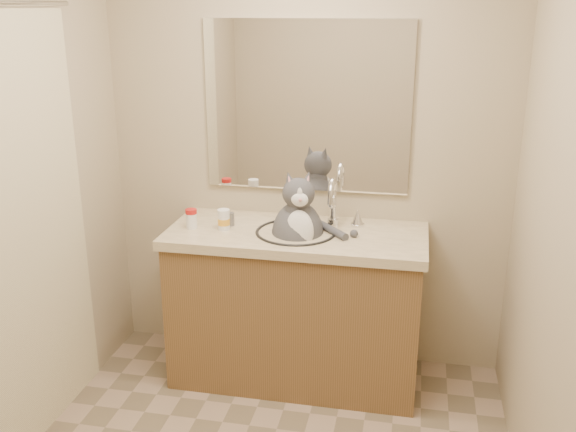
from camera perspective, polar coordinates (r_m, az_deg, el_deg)
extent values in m
cube|color=tan|center=(3.50, 1.67, 5.63)|extent=(2.20, 0.01, 2.40)
cube|color=tan|center=(2.30, 23.99, -2.74)|extent=(0.01, 2.50, 2.40)
cube|color=brown|center=(3.49, 0.73, -8.33)|extent=(1.30, 0.55, 0.80)
cube|color=beige|center=(3.33, 0.75, -1.76)|extent=(1.34, 0.59, 0.05)
torus|color=black|center=(3.30, 0.69, -1.44)|extent=(0.42, 0.42, 0.02)
ellipsoid|color=white|center=(3.32, 0.69, -2.69)|extent=(0.40, 0.40, 0.15)
cylinder|color=silver|center=(3.40, 4.05, 0.87)|extent=(0.03, 0.03, 0.18)
torus|color=silver|center=(3.31, 3.94, 2.03)|extent=(0.03, 0.16, 0.16)
cone|color=silver|center=(3.40, 6.20, -0.07)|extent=(0.06, 0.06, 0.08)
cube|color=white|center=(3.43, 1.65, 9.63)|extent=(1.10, 0.02, 0.90)
cube|color=beige|center=(2.91, -23.50, -2.66)|extent=(0.01, 1.20, 1.90)
ellipsoid|color=#48484D|center=(3.31, 0.86, -1.76)|extent=(0.34, 0.36, 0.36)
ellipsoid|color=white|center=(3.20, 1.01, -1.42)|extent=(0.16, 0.12, 0.23)
ellipsoid|color=#48484D|center=(3.20, 0.94, 2.03)|extent=(0.20, 0.18, 0.16)
ellipsoid|color=white|center=(3.14, 1.05, 1.46)|extent=(0.09, 0.06, 0.07)
sphere|color=#D88C8C|center=(3.12, 1.09, 1.45)|extent=(0.02, 0.02, 0.02)
cone|color=#48484D|center=(3.19, 0.10, 3.36)|extent=(0.08, 0.07, 0.08)
cone|color=#48484D|center=(3.19, 1.76, 3.38)|extent=(0.08, 0.07, 0.08)
cylinder|color=#48484D|center=(3.28, 3.97, -1.30)|extent=(0.19, 0.21, 0.04)
cylinder|color=white|center=(3.39, -8.57, -0.42)|extent=(0.07, 0.07, 0.08)
cylinder|color=red|center=(3.37, -8.61, 0.41)|extent=(0.08, 0.08, 0.02)
cylinder|color=white|center=(3.35, -5.72, -0.49)|extent=(0.07, 0.07, 0.09)
cylinder|color=gold|center=(3.35, -5.72, -0.49)|extent=(0.07, 0.07, 0.03)
cylinder|color=white|center=(3.33, -5.75, 0.39)|extent=(0.07, 0.07, 0.02)
cylinder|color=slate|center=(3.41, -5.15, -0.27)|extent=(0.05, 0.05, 0.07)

